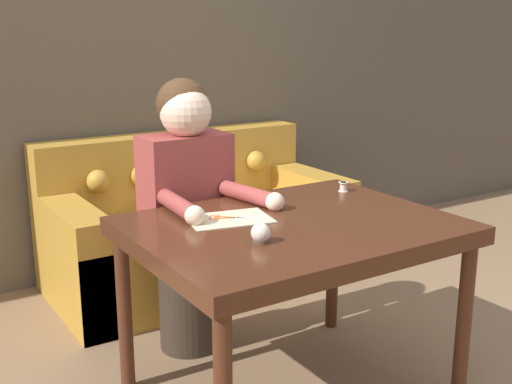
{
  "coord_description": "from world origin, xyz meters",
  "views": [
    {
      "loc": [
        -1.37,
        -1.86,
        1.48
      ],
      "look_at": [
        -0.04,
        0.21,
        0.85
      ],
      "focal_mm": 45.0,
      "sensor_mm": 36.0,
      "label": 1
    }
  ],
  "objects_px": {
    "couch": "(195,231)",
    "scissors": "(228,218)",
    "pin_cushion": "(261,234)",
    "thread_spool": "(343,187)",
    "person": "(188,213)",
    "dining_table": "(292,240)"
  },
  "relations": [
    {
      "from": "scissors",
      "to": "pin_cushion",
      "type": "xyz_separation_m",
      "value": [
        -0.05,
        -0.31,
        0.03
      ]
    },
    {
      "from": "dining_table",
      "to": "pin_cushion",
      "type": "xyz_separation_m",
      "value": [
        -0.24,
        -0.14,
        0.11
      ]
    },
    {
      "from": "dining_table",
      "to": "thread_spool",
      "type": "bearing_deg",
      "value": 28.76
    },
    {
      "from": "scissors",
      "to": "dining_table",
      "type": "bearing_deg",
      "value": -41.88
    },
    {
      "from": "thread_spool",
      "to": "pin_cushion",
      "type": "bearing_deg",
      "value": -150.62
    },
    {
      "from": "scissors",
      "to": "thread_spool",
      "type": "relative_size",
      "value": 4.94
    },
    {
      "from": "couch",
      "to": "scissors",
      "type": "bearing_deg",
      "value": -110.96
    },
    {
      "from": "couch",
      "to": "thread_spool",
      "type": "xyz_separation_m",
      "value": [
        0.22,
        -1.08,
        0.47
      ]
    },
    {
      "from": "person",
      "to": "scissors",
      "type": "distance_m",
      "value": 0.44
    },
    {
      "from": "thread_spool",
      "to": "dining_table",
      "type": "bearing_deg",
      "value": -151.24
    },
    {
      "from": "dining_table",
      "to": "person",
      "type": "relative_size",
      "value": 0.96
    },
    {
      "from": "couch",
      "to": "pin_cushion",
      "type": "relative_size",
      "value": 23.99
    },
    {
      "from": "thread_spool",
      "to": "pin_cushion",
      "type": "xyz_separation_m",
      "value": [
        -0.71,
        -0.4,
        0.01
      ]
    },
    {
      "from": "dining_table",
      "to": "thread_spool",
      "type": "xyz_separation_m",
      "value": [
        0.47,
        0.26,
        0.1
      ]
    },
    {
      "from": "couch",
      "to": "scissors",
      "type": "height_order",
      "value": "couch"
    },
    {
      "from": "pin_cushion",
      "to": "thread_spool",
      "type": "bearing_deg",
      "value": 29.38
    },
    {
      "from": "pin_cushion",
      "to": "person",
      "type": "bearing_deg",
      "value": 83.61
    },
    {
      "from": "dining_table",
      "to": "couch",
      "type": "distance_m",
      "value": 1.42
    },
    {
      "from": "dining_table",
      "to": "couch",
      "type": "xyz_separation_m",
      "value": [
        0.26,
        1.34,
        -0.37
      ]
    },
    {
      "from": "couch",
      "to": "person",
      "type": "height_order",
      "value": "person"
    },
    {
      "from": "dining_table",
      "to": "thread_spool",
      "type": "relative_size",
      "value": 27.13
    },
    {
      "from": "thread_spool",
      "to": "couch",
      "type": "bearing_deg",
      "value": 101.26
    }
  ]
}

